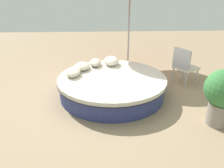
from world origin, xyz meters
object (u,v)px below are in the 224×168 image
(throw_pillow_0, at_px, (111,61))
(throw_pillow_1, at_px, (95,62))
(throw_pillow_3, at_px, (73,72))
(round_bed, at_px, (112,86))
(patio_chair, at_px, (184,64))
(planter, at_px, (223,93))
(throw_pillow_2, at_px, (82,66))

(throw_pillow_0, height_order, throw_pillow_1, throw_pillow_0)
(throw_pillow_3, bearing_deg, throw_pillow_0, -51.95)
(round_bed, bearing_deg, throw_pillow_1, 26.44)
(throw_pillow_0, relative_size, patio_chair, 0.55)
(planter, bearing_deg, throw_pillow_1, 47.99)
(round_bed, xyz_separation_m, patio_chair, (0.54, -1.89, 0.32))
(round_bed, height_order, throw_pillow_0, throw_pillow_0)
(throw_pillow_0, distance_m, throw_pillow_3, 1.19)
(throw_pillow_2, distance_m, patio_chair, 2.63)
(throw_pillow_1, distance_m, patio_chair, 2.32)
(patio_chair, height_order, planter, planter)
(throw_pillow_3, distance_m, patio_chair, 2.84)
(patio_chair, bearing_deg, throw_pillow_2, -119.57)
(throw_pillow_2, bearing_deg, throw_pillow_1, -49.33)
(throw_pillow_2, distance_m, planter, 3.27)
(throw_pillow_0, relative_size, throw_pillow_1, 1.00)
(patio_chair, bearing_deg, round_bed, -103.74)
(throw_pillow_3, height_order, patio_chair, patio_chair)
(patio_chair, bearing_deg, throw_pillow_1, -126.64)
(throw_pillow_0, xyz_separation_m, throw_pillow_3, (-0.73, 0.93, -0.02))
(throw_pillow_0, xyz_separation_m, throw_pillow_2, (-0.33, 0.76, -0.02))
(throw_pillow_3, bearing_deg, round_bed, -98.24)
(round_bed, relative_size, throw_pillow_3, 4.69)
(round_bed, xyz_separation_m, throw_pillow_0, (0.86, -0.02, 0.33))
(round_bed, distance_m, throw_pillow_2, 0.97)
(throw_pillow_3, xyz_separation_m, patio_chair, (0.41, -2.81, 0.01))
(throw_pillow_0, height_order, planter, planter)
(planter, bearing_deg, throw_pillow_0, 41.73)
(throw_pillow_2, relative_size, planter, 0.47)
(throw_pillow_0, distance_m, throw_pillow_2, 0.83)
(patio_chair, relative_size, planter, 0.89)
(throw_pillow_0, relative_size, throw_pillow_2, 1.03)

